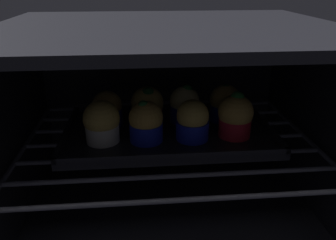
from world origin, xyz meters
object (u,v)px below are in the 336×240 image
(muffin_row0_col0, at_px, (102,123))
(muffin_row0_col3, at_px, (235,116))
(muffin_row0_col2, at_px, (193,121))
(muffin_row1_col0, at_px, (107,110))
(muffin_row1_col2, at_px, (185,105))
(baking_tray, at_px, (168,132))
(muffin_row1_col3, at_px, (225,103))
(muffin_row1_col1, at_px, (147,106))
(muffin_row0_col1, at_px, (146,122))

(muffin_row0_col0, distance_m, muffin_row0_col3, 0.24)
(muffin_row0_col2, bearing_deg, muffin_row1_col0, 153.42)
(muffin_row1_col0, xyz_separation_m, muffin_row1_col2, (0.16, 0.01, 0.00))
(muffin_row1_col2, bearing_deg, muffin_row1_col0, -178.03)
(baking_tray, height_order, muffin_row1_col3, muffin_row1_col3)
(baking_tray, distance_m, muffin_row0_col2, 0.07)
(muffin_row1_col1, xyz_separation_m, muffin_row1_col3, (0.16, -0.00, 0.00))
(muffin_row1_col0, bearing_deg, muffin_row1_col1, 3.38)
(baking_tray, xyz_separation_m, muffin_row1_col2, (0.04, 0.04, 0.04))
(muffin_row0_col1, height_order, muffin_row1_col3, muffin_row0_col1)
(muffin_row0_col1, xyz_separation_m, muffin_row1_col0, (-0.07, 0.08, -0.00))
(muffin_row1_col0, bearing_deg, muffin_row1_col2, 1.97)
(muffin_row0_col1, relative_size, muffin_row0_col2, 1.04)
(muffin_row1_col0, xyz_separation_m, muffin_row1_col3, (0.24, 0.00, 0.00))
(muffin_row0_col3, bearing_deg, muffin_row1_col1, 153.75)
(muffin_row0_col0, xyz_separation_m, muffin_row0_col1, (0.08, -0.00, -0.00))
(muffin_row1_col2, relative_size, muffin_row1_col3, 1.01)
(muffin_row0_col1, bearing_deg, muffin_row1_col1, 86.32)
(baking_tray, distance_m, muffin_row1_col1, 0.07)
(muffin_row0_col3, bearing_deg, baking_tray, 163.22)
(muffin_row1_col2, bearing_deg, muffin_row0_col3, -43.49)
(muffin_row0_col3, bearing_deg, muffin_row0_col2, -175.94)
(muffin_row0_col0, relative_size, muffin_row1_col1, 1.00)
(muffin_row0_col1, relative_size, muffin_row0_col3, 0.90)
(muffin_row1_col1, bearing_deg, muffin_row1_col2, 0.48)
(muffin_row1_col1, bearing_deg, muffin_row1_col0, -176.62)
(muffin_row0_col1, xyz_separation_m, muffin_row1_col2, (0.08, 0.09, -0.00))
(muffin_row0_col1, relative_size, muffin_row1_col0, 1.11)
(baking_tray, height_order, muffin_row0_col2, muffin_row0_col2)
(muffin_row0_col0, bearing_deg, muffin_row1_col3, 17.73)
(muffin_row1_col2, bearing_deg, muffin_row0_col0, -153.16)
(muffin_row1_col0, distance_m, muffin_row1_col1, 0.08)
(muffin_row0_col1, height_order, muffin_row0_col2, muffin_row0_col1)
(muffin_row0_col3, bearing_deg, muffin_row1_col0, 162.87)
(muffin_row1_col0, relative_size, muffin_row1_col2, 0.91)
(muffin_row0_col0, xyz_separation_m, muffin_row0_col3, (0.24, 0.00, 0.00))
(baking_tray, bearing_deg, muffin_row0_col3, -16.78)
(muffin_row0_col0, distance_m, muffin_row1_col2, 0.18)
(muffin_row0_col1, distance_m, muffin_row0_col3, 0.17)
(muffin_row0_col2, xyz_separation_m, muffin_row1_col3, (0.08, 0.08, 0.00))
(muffin_row0_col0, bearing_deg, muffin_row0_col3, 0.38)
(muffin_row0_col1, xyz_separation_m, muffin_row1_col1, (0.01, 0.08, -0.00))
(muffin_row0_col0, bearing_deg, muffin_row1_col0, 87.14)
(muffin_row1_col1, height_order, muffin_row1_col2, same)
(muffin_row0_col0, bearing_deg, muffin_row1_col1, 43.70)
(muffin_row0_col2, bearing_deg, muffin_row1_col2, 92.01)
(muffin_row0_col1, height_order, muffin_row0_col3, muffin_row0_col3)
(muffin_row0_col2, height_order, muffin_row0_col3, muffin_row0_col3)
(baking_tray, height_order, muffin_row0_col1, muffin_row0_col1)
(muffin_row1_col1, distance_m, muffin_row1_col3, 0.16)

